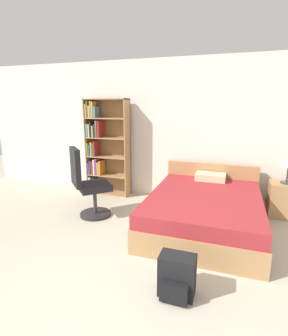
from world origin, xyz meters
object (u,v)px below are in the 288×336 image
object	(u,v)px
office_chair	(88,185)
nightstand	(286,200)
bed	(205,209)
backpack_black	(177,277)
bookshelf	(103,147)

from	to	relation	value
office_chair	nightstand	size ratio (longest dim) A/B	2.05
bed	backpack_black	world-z (taller)	bed
bookshelf	office_chair	size ratio (longest dim) A/B	1.65
bookshelf	office_chair	bearing A→B (deg)	-74.43
bookshelf	bed	xyz separation A→B (m)	(2.14, -0.87, -0.68)
bookshelf	bed	distance (m)	2.41
bed	backpack_black	bearing A→B (deg)	-92.93
bookshelf	backpack_black	size ratio (longest dim) A/B	4.57
nightstand	backpack_black	size ratio (longest dim) A/B	1.35
bed	nightstand	world-z (taller)	bed
office_chair	bookshelf	bearing A→B (deg)	105.57
bed	nightstand	xyz separation A→B (m)	(1.21, 0.79, 0.01)
bookshelf	nightstand	xyz separation A→B (m)	(3.35, -0.09, -0.67)
office_chair	backpack_black	xyz separation A→B (m)	(1.74, -1.32, -0.34)
backpack_black	office_chair	bearing A→B (deg)	142.65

